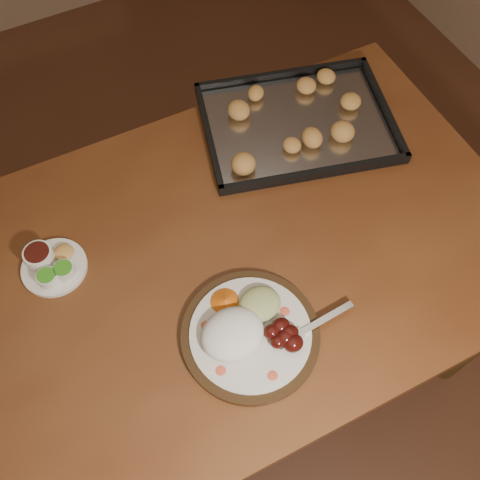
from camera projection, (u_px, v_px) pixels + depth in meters
ground at (151, 376)px, 1.85m from camera, size 4.00×4.00×0.00m
dining_table at (213, 278)px, 1.32m from camera, size 1.51×0.92×0.75m
dinner_plate at (248, 331)px, 1.13m from camera, size 0.37×0.30×0.07m
condiment_saucer at (51, 265)px, 1.21m from camera, size 0.15×0.15×0.05m
baking_tray at (298, 122)px, 1.42m from camera, size 0.57×0.48×0.05m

